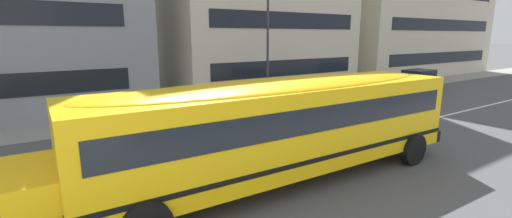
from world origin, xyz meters
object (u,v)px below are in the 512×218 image
at_px(street_lamp, 268,32).
at_px(school_bus, 277,122).
at_px(parked_car_green_end_of_row, 419,80).
at_px(parked_car_silver_beside_sign, 326,92).

bearing_deg(street_lamp, school_bus, -124.39).
height_order(school_bus, parked_car_green_end_of_row, school_bus).
height_order(parked_car_silver_beside_sign, parked_car_green_end_of_row, same).
bearing_deg(parked_car_green_end_of_row, street_lamp, 168.50).
distance_m(parked_car_silver_beside_sign, street_lamp, 4.92).
relative_size(parked_car_green_end_of_row, street_lamp, 0.58).
bearing_deg(street_lamp, parked_car_silver_beside_sign, -35.71).
relative_size(school_bus, parked_car_green_end_of_row, 3.36).
distance_m(school_bus, street_lamp, 11.50).
bearing_deg(parked_car_silver_beside_sign, street_lamp, 147.54).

